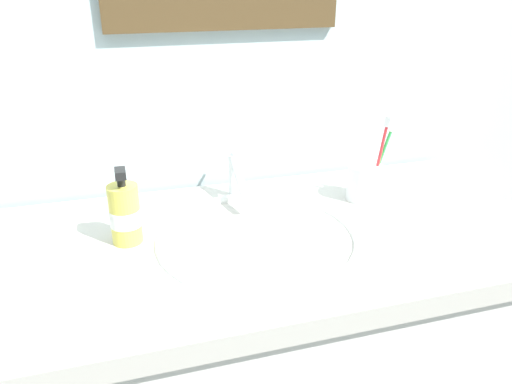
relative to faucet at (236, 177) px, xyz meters
The scene contains 7 objects.
tiled_wall_back 0.30m from the faucet, 86.99° to the left, with size 2.40×0.04×2.40m, color silver.
sink_basin 0.21m from the faucet, 90.00° to the right, with size 0.42×0.42×0.10m.
faucet is the anchor object (origin of this frame).
toothbrush_cup 0.30m from the faucet, 15.04° to the right, with size 0.08×0.08×0.09m, color white.
toothbrush_red 0.33m from the faucet, 16.54° to the right, with size 0.03×0.03×0.20m.
toothbrush_green 0.34m from the faucet, 14.88° to the right, with size 0.05×0.03×0.19m.
soap_dispenser 0.29m from the faucet, 153.21° to the right, with size 0.06×0.06×0.16m.
Camera 1 is at (-0.26, -0.85, 1.37)m, focal length 34.99 mm.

